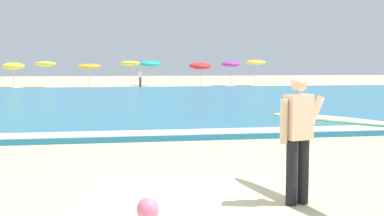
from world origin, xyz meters
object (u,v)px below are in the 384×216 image
(beach_umbrella_1, at_px, (46,64))
(beach_umbrella_2, at_px, (89,66))
(surfer_with_board, at_px, (313,127))
(beach_umbrella_4, at_px, (150,64))
(beachgoer_near_row_left, at_px, (140,77))
(beach_umbrella_0, at_px, (13,66))
(beach_umbrella_5, at_px, (200,66))
(beach_umbrella_7, at_px, (256,62))
(beach_umbrella_3, at_px, (130,63))
(beach_umbrella_6, at_px, (231,64))
(beach_ball, at_px, (148,209))

(beach_umbrella_1, xyz_separation_m, beach_umbrella_2, (3.66, -1.06, -0.19))
(beach_umbrella_1, bearing_deg, surfer_with_board, -78.05)
(beach_umbrella_1, xyz_separation_m, beach_umbrella_4, (9.01, 1.43, 0.01))
(beach_umbrella_1, xyz_separation_m, beachgoer_near_row_left, (7.90, -1.67, -1.14))
(beach_umbrella_0, distance_m, beach_umbrella_5, 15.88)
(beach_umbrella_1, relative_size, beachgoer_near_row_left, 1.41)
(beach_umbrella_4, bearing_deg, surfer_with_board, -91.68)
(beach_umbrella_7, bearing_deg, beach_umbrella_5, -167.28)
(beach_umbrella_5, height_order, beach_umbrella_7, beach_umbrella_7)
(beach_umbrella_3, bearing_deg, beach_umbrella_1, 172.61)
(beach_umbrella_3, relative_size, beachgoer_near_row_left, 1.44)
(beach_umbrella_3, xyz_separation_m, beach_umbrella_6, (9.18, 1.27, -0.06))
(beach_umbrella_6, bearing_deg, beach_umbrella_5, -155.42)
(surfer_with_board, xyz_separation_m, beach_umbrella_1, (-7.87, 37.18, 0.95))
(beach_umbrella_2, xyz_separation_m, beach_ball, (1.95, -36.52, -1.65))
(beach_umbrella_1, xyz_separation_m, beach_umbrella_5, (13.18, -1.07, -0.17))
(beach_umbrella_1, height_order, beachgoer_near_row_left, beach_umbrella_1)
(surfer_with_board, relative_size, beach_umbrella_5, 1.28)
(beach_umbrella_2, distance_m, beach_umbrella_3, 3.45)
(beach_umbrella_0, xyz_separation_m, beach_umbrella_4, (11.66, 1.29, 0.20))
(beach_umbrella_5, height_order, beach_umbrella_6, beach_umbrella_6)
(beach_umbrella_0, relative_size, beachgoer_near_row_left, 1.36)
(beach_umbrella_0, xyz_separation_m, beach_ball, (8.26, -37.72, -1.66))
(beachgoer_near_row_left, relative_size, beach_ball, 5.79)
(beach_umbrella_0, distance_m, beach_umbrella_1, 2.67)
(surfer_with_board, height_order, beach_umbrella_2, beach_umbrella_2)
(beach_umbrella_0, distance_m, beach_umbrella_2, 6.43)
(beach_umbrella_3, distance_m, beachgoer_near_row_left, 1.62)
(surfer_with_board, xyz_separation_m, beach_umbrella_3, (-0.78, 36.26, 0.99))
(beach_umbrella_3, xyz_separation_m, beach_ball, (-1.49, -36.66, -1.89))
(surfer_with_board, height_order, beach_umbrella_3, beach_umbrella_3)
(beach_umbrella_7, height_order, beachgoer_near_row_left, beach_umbrella_7)
(beach_umbrella_1, bearing_deg, beach_ball, -81.52)
(beach_umbrella_0, relative_size, beach_umbrella_7, 0.89)
(beach_umbrella_5, distance_m, beachgoer_near_row_left, 5.40)
(beach_umbrella_0, distance_m, beach_umbrella_4, 11.74)
(beach_umbrella_6, distance_m, beach_ball, 39.45)
(beachgoer_near_row_left, bearing_deg, beach_umbrella_3, 136.90)
(surfer_with_board, relative_size, beach_ball, 10.35)
(beach_umbrella_1, relative_size, beach_ball, 8.15)
(beach_umbrella_6, relative_size, beach_ball, 8.30)
(surfer_with_board, relative_size, beachgoer_near_row_left, 1.79)
(beach_umbrella_3, distance_m, beach_umbrella_7, 11.57)
(beach_umbrella_1, distance_m, beach_umbrella_7, 18.62)
(beach_umbrella_4, bearing_deg, beach_umbrella_1, -170.97)
(beach_umbrella_0, distance_m, beach_umbrella_3, 9.81)
(beach_umbrella_1, distance_m, beach_umbrella_2, 3.81)
(beach_umbrella_2, distance_m, beach_umbrella_6, 12.69)
(surfer_with_board, height_order, beach_umbrella_1, beach_umbrella_1)
(beach_umbrella_2, height_order, beach_umbrella_3, beach_umbrella_3)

